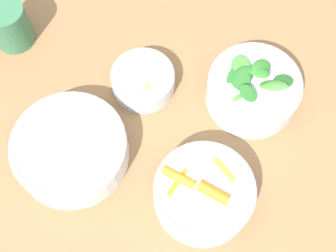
{
  "coord_description": "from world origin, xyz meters",
  "views": [
    {
      "loc": [
        -0.15,
        0.31,
        1.56
      ],
      "look_at": [
        0.04,
        0.04,
        0.81
      ],
      "focal_mm": 50.0,
      "sensor_mm": 36.0,
      "label": 1
    }
  ],
  "objects": [
    {
      "name": "bowl_greens",
      "position": [
        -0.04,
        -0.11,
        0.81
      ],
      "size": [
        0.17,
        0.17,
        0.09
      ],
      "color": "silver",
      "rests_on": "dining_table"
    },
    {
      "name": "bowl_cookies",
      "position": [
        0.14,
        -0.01,
        0.8
      ],
      "size": [
        0.12,
        0.12,
        0.05
      ],
      "color": "silver",
      "rests_on": "dining_table"
    },
    {
      "name": "ground_plane",
      "position": [
        0.0,
        0.0,
        0.0
      ],
      "size": [
        10.0,
        10.0,
        0.0
      ],
      "primitive_type": "plane",
      "color": "#4C4238"
    },
    {
      "name": "cup",
      "position": [
        0.41,
        0.05,
        0.82
      ],
      "size": [
        0.08,
        0.08,
        0.09
      ],
      "color": "#336B47",
      "rests_on": "dining_table"
    },
    {
      "name": "bowl_carrots",
      "position": [
        -0.08,
        0.1,
        0.81
      ],
      "size": [
        0.17,
        0.17,
        0.07
      ],
      "color": "silver",
      "rests_on": "dining_table"
    },
    {
      "name": "bowl_beans_hotdog",
      "position": [
        0.15,
        0.17,
        0.81
      ],
      "size": [
        0.2,
        0.2,
        0.06
      ],
      "color": "silver",
      "rests_on": "dining_table"
    },
    {
      "name": "dining_table",
      "position": [
        0.0,
        0.0,
        0.65
      ],
      "size": [
        0.98,
        0.93,
        0.78
      ],
      "color": "olive",
      "rests_on": "ground_plane"
    }
  ]
}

